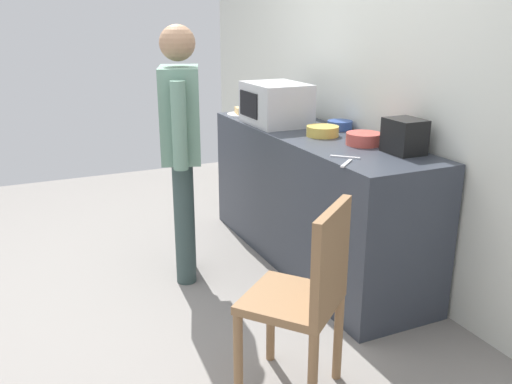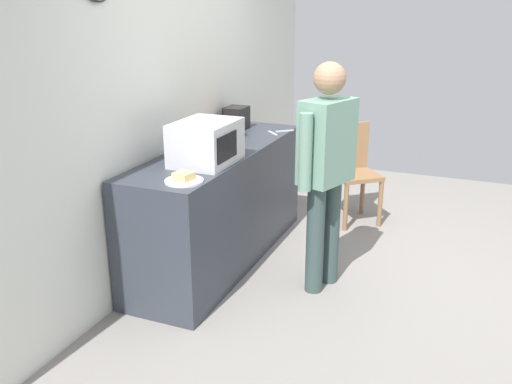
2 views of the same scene
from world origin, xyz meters
TOP-DOWN VIEW (x-y plane):
  - ground_plane at (0.00, 0.00)m, footprint 6.00×6.00m
  - back_wall at (-0.00, 1.60)m, footprint 5.40×0.13m
  - kitchen_counter at (-0.08, 1.22)m, footprint 2.12×0.62m
  - microwave at (-0.48, 1.12)m, footprint 0.50×0.39m
  - sandwich_plate at (-0.93, 1.05)m, footprint 0.25×0.25m
  - salad_bowl at (0.03, 1.22)m, footprint 0.21×0.21m
  - cereal_bowl at (0.35, 1.31)m, footprint 0.22×0.22m
  - mixing_bowl at (-0.12, 1.44)m, footprint 0.17×0.17m
  - toaster at (0.63, 1.39)m, footprint 0.22×0.18m
  - fork_utensil at (0.58, 1.03)m, footprint 0.14×0.13m
  - spoon_utensil at (0.70, 0.96)m, footprint 0.13×0.14m
  - person_standing at (-0.22, 0.32)m, footprint 0.56×0.36m
  - wooden_chair at (1.21, 0.44)m, footprint 0.56×0.56m

SIDE VIEW (x-z plane):
  - ground_plane at x=0.00m, z-range 0.00..0.00m
  - kitchen_counter at x=-0.08m, z-range 0.00..0.94m
  - wooden_chair at x=1.21m, z-range 0.05..0.99m
  - fork_utensil at x=0.58m, z-range 0.94..0.95m
  - spoon_utensil at x=0.70m, z-range 0.94..0.95m
  - sandwich_plate at x=-0.93m, z-range 0.93..0.99m
  - person_standing at x=-0.22m, z-range 0.14..1.79m
  - mixing_bowl at x=-0.12m, z-range 0.94..1.00m
  - salad_bowl at x=0.03m, z-range 0.94..1.00m
  - cereal_bowl at x=0.35m, z-range 0.94..1.01m
  - toaster at x=0.63m, z-range 0.94..1.14m
  - microwave at x=-0.48m, z-range 0.94..1.24m
  - back_wall at x=0.00m, z-range 0.00..2.60m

